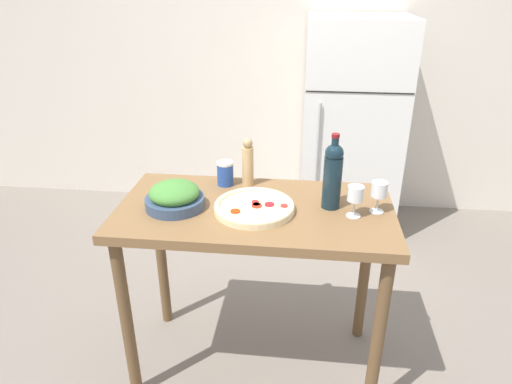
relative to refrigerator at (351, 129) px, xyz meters
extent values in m
plane|color=slate|center=(-0.55, -1.59, -0.81)|extent=(14.00, 14.00, 0.00)
cube|color=silver|center=(-0.55, 0.39, 0.49)|extent=(6.40, 0.06, 2.60)
cube|color=white|center=(0.00, 0.00, 0.00)|extent=(0.72, 0.67, 1.62)
cube|color=black|center=(0.00, -0.34, 0.36)|extent=(0.71, 0.01, 0.01)
cylinder|color=#B2B2B7|center=(-0.25, -0.36, -0.08)|extent=(0.02, 0.02, 0.73)
cube|color=brown|center=(-0.55, -1.59, 0.09)|extent=(1.24, 0.65, 0.04)
cylinder|color=brown|center=(-1.11, -1.86, -0.37)|extent=(0.06, 0.06, 0.88)
cylinder|color=brown|center=(0.01, -1.86, -0.37)|extent=(0.06, 0.06, 0.88)
cylinder|color=brown|center=(-1.11, -1.33, -0.37)|extent=(0.06, 0.06, 0.88)
cylinder|color=brown|center=(0.01, -1.33, -0.37)|extent=(0.06, 0.06, 0.88)
cylinder|color=#142833|center=(-0.22, -1.55, 0.23)|extent=(0.08, 0.08, 0.24)
sphere|color=#142833|center=(-0.22, -1.55, 0.37)|extent=(0.08, 0.08, 0.08)
cylinder|color=#142833|center=(-0.22, -1.55, 0.41)|extent=(0.03, 0.03, 0.07)
cylinder|color=maroon|center=(-0.22, -1.55, 0.45)|extent=(0.03, 0.03, 0.02)
cylinder|color=silver|center=(-0.12, -1.63, 0.12)|extent=(0.06, 0.06, 0.00)
cylinder|color=silver|center=(-0.12, -1.63, 0.15)|extent=(0.01, 0.01, 0.07)
cylinder|color=white|center=(-0.12, -1.63, 0.22)|extent=(0.07, 0.07, 0.07)
cylinder|color=maroon|center=(-0.12, -1.63, 0.20)|extent=(0.06, 0.06, 0.03)
cylinder|color=silver|center=(-0.02, -1.58, 0.12)|extent=(0.06, 0.06, 0.00)
cylinder|color=silver|center=(-0.02, -1.58, 0.15)|extent=(0.01, 0.01, 0.07)
cylinder|color=white|center=(-0.02, -1.58, 0.22)|extent=(0.07, 0.07, 0.07)
cylinder|color=maroon|center=(-0.02, -1.58, 0.20)|extent=(0.06, 0.06, 0.02)
cylinder|color=tan|center=(-0.62, -1.35, 0.21)|extent=(0.06, 0.06, 0.20)
sphere|color=tan|center=(-0.62, -1.35, 0.33)|extent=(0.05, 0.05, 0.05)
cylinder|color=#384C6B|center=(-0.91, -1.63, 0.14)|extent=(0.26, 0.26, 0.05)
ellipsoid|color=#478438|center=(-0.91, -1.63, 0.19)|extent=(0.22, 0.22, 0.09)
cylinder|color=beige|center=(-0.55, -1.63, 0.13)|extent=(0.36, 0.36, 0.02)
torus|color=beige|center=(-0.55, -1.63, 0.14)|extent=(0.36, 0.36, 0.02)
cylinder|color=red|center=(-0.42, -1.62, 0.14)|extent=(0.03, 0.03, 0.01)
cylinder|color=#AC1A23|center=(-0.49, -1.61, 0.14)|extent=(0.04, 0.04, 0.01)
cylinder|color=red|center=(-0.54, -1.62, 0.14)|extent=(0.04, 0.04, 0.01)
cylinder|color=red|center=(-0.54, -1.63, 0.14)|extent=(0.05, 0.05, 0.01)
cylinder|color=#B02222|center=(-0.55, -1.59, 0.14)|extent=(0.03, 0.03, 0.01)
cylinder|color=red|center=(-0.63, -1.69, 0.14)|extent=(0.04, 0.04, 0.01)
cylinder|color=#284CA3|center=(-0.73, -1.36, 0.17)|extent=(0.08, 0.08, 0.11)
cylinder|color=white|center=(-0.73, -1.36, 0.23)|extent=(0.08, 0.08, 0.01)
camera|label=1|loc=(-0.35, -3.40, 1.05)|focal=32.00mm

